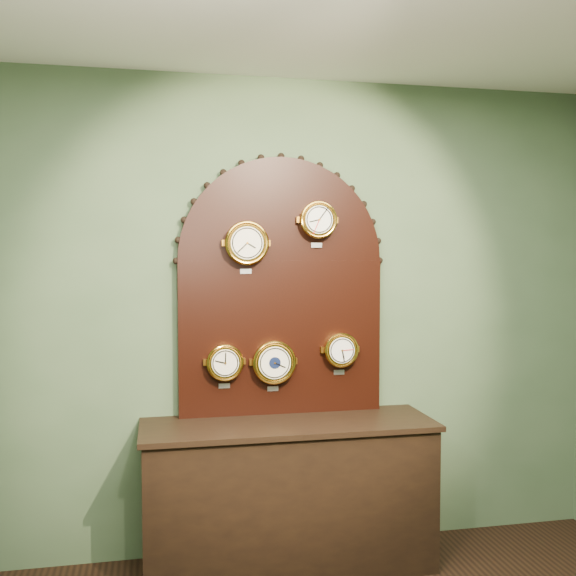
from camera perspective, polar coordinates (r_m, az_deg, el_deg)
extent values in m
plane|color=#4B6545|center=(3.86, -0.75, -2.48)|extent=(4.00, 0.00, 4.00)
cube|color=black|center=(3.83, 0.06, -17.94)|extent=(1.60, 0.50, 0.80)
cube|color=black|center=(3.82, -0.60, -4.34)|extent=(1.20, 0.06, 0.90)
cylinder|color=black|center=(3.79, -0.61, 2.42)|extent=(1.20, 0.06, 1.20)
cylinder|color=gold|center=(3.70, -3.69, 3.97)|extent=(0.23, 0.08, 0.23)
torus|color=gold|center=(3.67, -3.62, 3.98)|extent=(0.25, 0.02, 0.25)
cylinder|color=white|center=(3.66, -3.61, 3.98)|extent=(0.19, 0.01, 0.19)
cube|color=silver|center=(3.72, -3.73, 1.48)|extent=(0.07, 0.01, 0.03)
cylinder|color=gold|center=(3.79, 2.61, 6.00)|extent=(0.20, 0.08, 0.20)
torus|color=gold|center=(3.75, 2.74, 6.02)|extent=(0.22, 0.02, 0.22)
cylinder|color=white|center=(3.75, 2.76, 6.03)|extent=(0.16, 0.01, 0.16)
cube|color=silver|center=(3.80, 2.52, 3.78)|extent=(0.07, 0.01, 0.03)
cylinder|color=gold|center=(3.74, -5.60, -6.49)|extent=(0.19, 0.08, 0.19)
torus|color=gold|center=(3.70, -5.55, -6.57)|extent=(0.21, 0.02, 0.21)
cylinder|color=white|center=(3.70, -5.54, -6.59)|extent=(0.16, 0.01, 0.16)
cube|color=silver|center=(3.78, -5.63, -8.56)|extent=(0.07, 0.01, 0.03)
cylinder|color=gold|center=(3.78, -1.28, -6.50)|extent=(0.23, 0.08, 0.23)
torus|color=gold|center=(3.74, -1.19, -6.58)|extent=(0.25, 0.02, 0.25)
cylinder|color=white|center=(3.74, -1.17, -6.60)|extent=(0.19, 0.01, 0.19)
cube|color=silver|center=(3.83, -1.34, -8.85)|extent=(0.07, 0.01, 0.03)
cylinder|color=#0D1739|center=(3.74, -1.16, -6.61)|extent=(0.07, 0.00, 0.07)
cylinder|color=gold|center=(3.86, 4.61, -5.42)|extent=(0.19, 0.08, 0.19)
torus|color=gold|center=(3.83, 4.75, -5.48)|extent=(0.21, 0.02, 0.21)
cylinder|color=white|center=(3.82, 4.78, -5.50)|extent=(0.15, 0.01, 0.15)
cube|color=silver|center=(3.90, 4.51, -7.40)|extent=(0.07, 0.01, 0.03)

